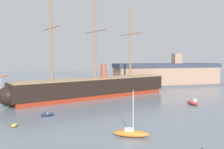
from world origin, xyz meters
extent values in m
cube|color=maroon|center=(-0.85, 53.12, 0.60)|extent=(46.04, 22.22, 1.21)
cube|color=black|center=(-0.85, 53.12, 3.37)|extent=(47.96, 23.14, 4.32)
ellipsoid|color=black|center=(-21.79, 45.61, 2.76)|extent=(10.39, 9.08, 5.53)
ellipsoid|color=black|center=(20.08, 60.63, 2.76)|extent=(10.39, 9.08, 5.53)
cube|color=#9E7F5B|center=(-0.85, 53.12, 5.65)|extent=(46.85, 22.27, 0.26)
cylinder|color=#936642|center=(-13.37, 48.63, 16.75)|extent=(0.60, 0.60, 22.45)
cylinder|color=#936642|center=(-13.37, 48.63, 19.44)|extent=(4.14, 11.00, 0.24)
cylinder|color=#936642|center=(-0.85, 53.12, 16.75)|extent=(0.60, 0.60, 22.45)
cylinder|color=#936642|center=(-0.85, 53.12, 19.44)|extent=(4.14, 11.00, 0.24)
cylinder|color=#936642|center=(11.66, 57.61, 16.75)|extent=(0.60, 0.60, 22.45)
cylinder|color=#936642|center=(11.66, 57.61, 19.44)|extent=(4.14, 11.00, 0.24)
cylinder|color=#9E4C33|center=(1.88, 54.10, 7.68)|extent=(1.73, 1.73, 4.32)
ellipsoid|color=orange|center=(-2.46, 17.63, 0.51)|extent=(5.52, 3.76, 1.02)
cube|color=beige|center=(-2.70, 17.75, 1.08)|extent=(1.59, 1.38, 0.54)
cylinder|color=silver|center=(-2.22, 17.52, 3.89)|extent=(0.13, 0.13, 6.16)
ellipsoid|color=gold|center=(-19.99, 27.96, 0.24)|extent=(1.07, 2.08, 0.47)
cube|color=beige|center=(-19.99, 27.96, 0.41)|extent=(0.76, 0.25, 0.07)
ellipsoid|color=#1E284C|center=(-14.54, 33.91, 0.32)|extent=(2.80, 1.45, 0.64)
cube|color=beige|center=(-14.54, 33.91, 0.56)|extent=(0.35, 1.02, 0.10)
ellipsoid|color=#B22D28|center=(20.64, 36.13, 0.44)|extent=(1.88, 3.92, 0.89)
cube|color=#B2ADA3|center=(20.66, 35.87, 1.15)|extent=(1.12, 1.24, 0.89)
ellipsoid|color=gray|center=(-26.57, 52.96, 0.48)|extent=(3.07, 5.29, 0.96)
cube|color=beige|center=(-26.65, 52.72, 1.02)|extent=(1.20, 1.47, 0.51)
cylinder|color=silver|center=(-26.49, 53.20, 3.68)|extent=(0.13, 0.13, 5.83)
ellipsoid|color=#B22D28|center=(1.37, 62.87, 0.47)|extent=(1.92, 4.12, 0.94)
cube|color=#4C4C51|center=(1.35, 63.15, 1.22)|extent=(1.16, 1.29, 0.94)
cube|color=#565659|center=(33.77, 73.77, 0.40)|extent=(48.54, 13.20, 0.80)
cube|color=tan|center=(33.77, 73.77, 4.28)|extent=(44.13, 11.00, 6.96)
cube|color=#333D4C|center=(33.77, 73.77, 8.61)|extent=(45.01, 11.22, 1.70)
cube|color=tan|center=(38.22, 73.77, 11.53)|extent=(3.20, 3.20, 4.14)
camera|label=1|loc=(-14.12, -14.33, 11.75)|focal=37.39mm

